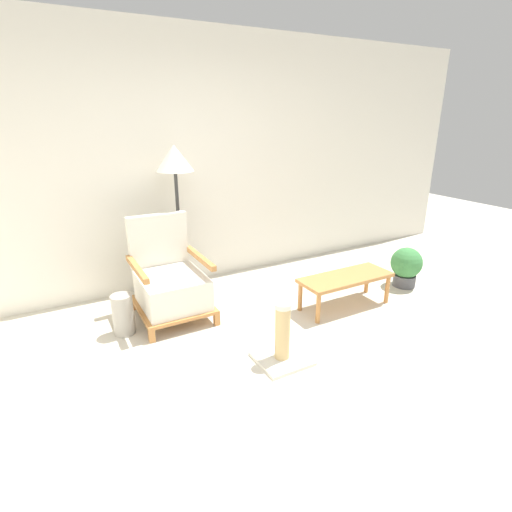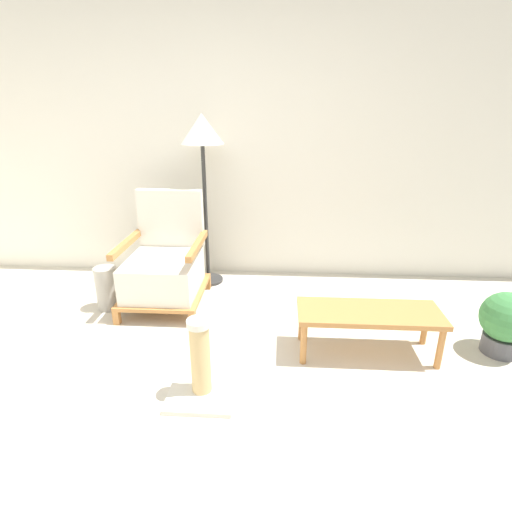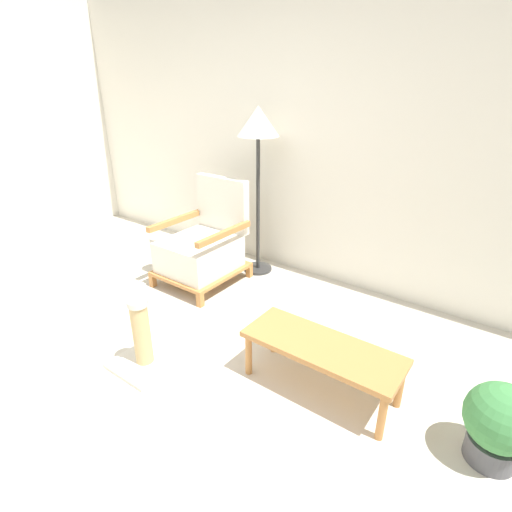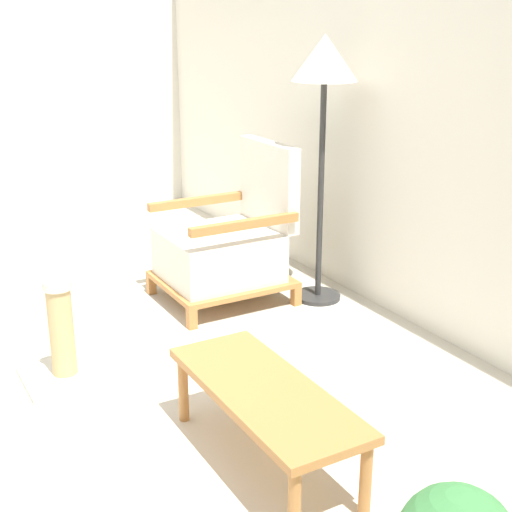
{
  "view_description": "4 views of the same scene",
  "coord_description": "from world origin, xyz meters",
  "px_view_note": "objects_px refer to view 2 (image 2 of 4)",
  "views": [
    {
      "loc": [
        -1.44,
        -1.76,
        1.85
      ],
      "look_at": [
        0.32,
        1.41,
        0.55
      ],
      "focal_mm": 28.0,
      "sensor_mm": 36.0,
      "label": 1
    },
    {
      "loc": [
        0.49,
        -1.42,
        1.62
      ],
      "look_at": [
        0.32,
        1.41,
        0.55
      ],
      "focal_mm": 28.0,
      "sensor_mm": 36.0,
      "label": 2
    },
    {
      "loc": [
        1.94,
        -0.8,
        1.78
      ],
      "look_at": [
        0.32,
        1.41,
        0.55
      ],
      "focal_mm": 28.0,
      "sensor_mm": 36.0,
      "label": 3
    },
    {
      "loc": [
        3.16,
        -0.2,
        1.67
      ],
      "look_at": [
        0.32,
        1.41,
        0.55
      ],
      "focal_mm": 50.0,
      "sensor_mm": 36.0,
      "label": 4
    }
  ],
  "objects_px": {
    "armchair": "(165,267)",
    "vase": "(107,288)",
    "floor_lamp": "(202,141)",
    "potted_plant": "(506,322)",
    "coffee_table": "(369,316)",
    "scratching_post": "(201,370)"
  },
  "relations": [
    {
      "from": "floor_lamp",
      "to": "potted_plant",
      "type": "relative_size",
      "value": 3.46
    },
    {
      "from": "armchair",
      "to": "vase",
      "type": "height_order",
      "value": "armchair"
    },
    {
      "from": "floor_lamp",
      "to": "coffee_table",
      "type": "distance_m",
      "value": 2.02
    },
    {
      "from": "floor_lamp",
      "to": "coffee_table",
      "type": "height_order",
      "value": "floor_lamp"
    },
    {
      "from": "armchair",
      "to": "potted_plant",
      "type": "height_order",
      "value": "armchair"
    },
    {
      "from": "scratching_post",
      "to": "armchair",
      "type": "bearing_deg",
      "value": 114.51
    },
    {
      "from": "armchair",
      "to": "potted_plant",
      "type": "relative_size",
      "value": 2.09
    },
    {
      "from": "armchair",
      "to": "coffee_table",
      "type": "height_order",
      "value": "armchair"
    },
    {
      "from": "vase",
      "to": "scratching_post",
      "type": "bearing_deg",
      "value": -45.85
    },
    {
      "from": "coffee_table",
      "to": "potted_plant",
      "type": "distance_m",
      "value": 0.94
    },
    {
      "from": "armchair",
      "to": "vase",
      "type": "bearing_deg",
      "value": -165.6
    },
    {
      "from": "potted_plant",
      "to": "vase",
      "type": "bearing_deg",
      "value": 171.05
    },
    {
      "from": "scratching_post",
      "to": "floor_lamp",
      "type": "bearing_deg",
      "value": 98.61
    },
    {
      "from": "floor_lamp",
      "to": "potted_plant",
      "type": "height_order",
      "value": "floor_lamp"
    },
    {
      "from": "armchair",
      "to": "vase",
      "type": "xyz_separation_m",
      "value": [
        -0.47,
        -0.12,
        -0.16
      ]
    },
    {
      "from": "coffee_table",
      "to": "vase",
      "type": "distance_m",
      "value": 2.13
    },
    {
      "from": "potted_plant",
      "to": "coffee_table",
      "type": "bearing_deg",
      "value": -176.04
    },
    {
      "from": "armchair",
      "to": "coffee_table",
      "type": "relative_size",
      "value": 0.98
    },
    {
      "from": "coffee_table",
      "to": "vase",
      "type": "relative_size",
      "value": 2.6
    },
    {
      "from": "potted_plant",
      "to": "scratching_post",
      "type": "distance_m",
      "value": 2.07
    },
    {
      "from": "armchair",
      "to": "floor_lamp",
      "type": "distance_m",
      "value": 1.13
    },
    {
      "from": "vase",
      "to": "potted_plant",
      "type": "distance_m",
      "value": 3.03
    }
  ]
}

